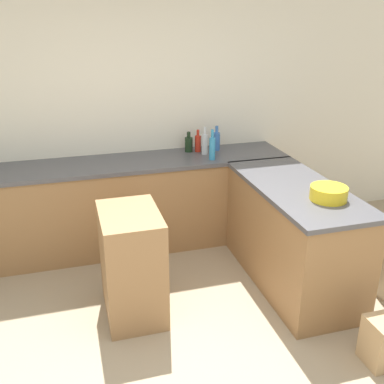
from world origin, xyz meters
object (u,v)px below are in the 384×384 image
at_px(wine_bottle_dark, 189,144).
at_px(hot_sauce_bottle, 198,143).
at_px(island_table, 132,264).
at_px(vinegar_bottle_clear, 205,143).
at_px(water_bottle_blue, 217,141).
at_px(mixing_bowl, 329,193).
at_px(dish_soap_bottle, 212,148).
at_px(paper_bag, 384,341).

xyz_separation_m(wine_bottle_dark, hot_sauce_bottle, (0.09, -0.02, 0.01)).
relative_size(island_table, vinegar_bottle_clear, 3.08).
bearing_deg(water_bottle_blue, mixing_bowl, -75.43).
height_order(island_table, mixing_bowl, mixing_bowl).
height_order(mixing_bowl, wine_bottle_dark, wine_bottle_dark).
distance_m(mixing_bowl, dish_soap_bottle, 1.36).
height_order(island_table, paper_bag, island_table).
height_order(dish_soap_bottle, hot_sauce_bottle, dish_soap_bottle).
bearing_deg(water_bottle_blue, vinegar_bottle_clear, -146.78).
bearing_deg(hot_sauce_bottle, mixing_bowl, -68.56).
distance_m(vinegar_bottle_clear, dish_soap_bottle, 0.20).
height_order(dish_soap_bottle, wine_bottle_dark, dish_soap_bottle).
xyz_separation_m(island_table, vinegar_bottle_clear, (0.97, 1.18, 0.60)).
xyz_separation_m(island_table, wine_bottle_dark, (0.84, 1.31, 0.57)).
bearing_deg(wine_bottle_dark, paper_bag, -72.48).
xyz_separation_m(water_bottle_blue, wine_bottle_dark, (-0.30, 0.03, -0.02)).
bearing_deg(mixing_bowl, vinegar_bottle_clear, 111.61).
bearing_deg(dish_soap_bottle, mixing_bowl, -65.97).
xyz_separation_m(water_bottle_blue, vinegar_bottle_clear, (-0.17, -0.11, 0.01)).
height_order(island_table, vinegar_bottle_clear, vinegar_bottle_clear).
height_order(mixing_bowl, water_bottle_blue, water_bottle_blue).
xyz_separation_m(island_table, mixing_bowl, (1.54, -0.26, 0.54)).
bearing_deg(hot_sauce_bottle, vinegar_bottle_clear, -70.71).
xyz_separation_m(dish_soap_bottle, paper_bag, (0.60, -2.04, -0.88)).
xyz_separation_m(water_bottle_blue, paper_bag, (0.45, -2.35, -0.86)).
bearing_deg(mixing_bowl, water_bottle_blue, 104.57).
height_order(vinegar_bottle_clear, wine_bottle_dark, vinegar_bottle_clear).
bearing_deg(vinegar_bottle_clear, paper_bag, -74.62).
bearing_deg(paper_bag, water_bottle_blue, 100.81).
xyz_separation_m(mixing_bowl, wine_bottle_dark, (-0.70, 1.57, 0.03)).
xyz_separation_m(dish_soap_bottle, wine_bottle_dark, (-0.15, 0.33, -0.04)).
bearing_deg(paper_bag, island_table, 146.24).
distance_m(water_bottle_blue, dish_soap_bottle, 0.34).
relative_size(mixing_bowl, paper_bag, 0.83).
bearing_deg(vinegar_bottle_clear, wine_bottle_dark, 134.48).
distance_m(mixing_bowl, hot_sauce_bottle, 1.67).
height_order(island_table, water_bottle_blue, water_bottle_blue).
relative_size(mixing_bowl, water_bottle_blue, 1.12).
relative_size(water_bottle_blue, paper_bag, 0.74).
bearing_deg(island_table, dish_soap_bottle, 44.72).
bearing_deg(island_table, paper_bag, -33.76).
bearing_deg(island_table, wine_bottle_dark, 57.41).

